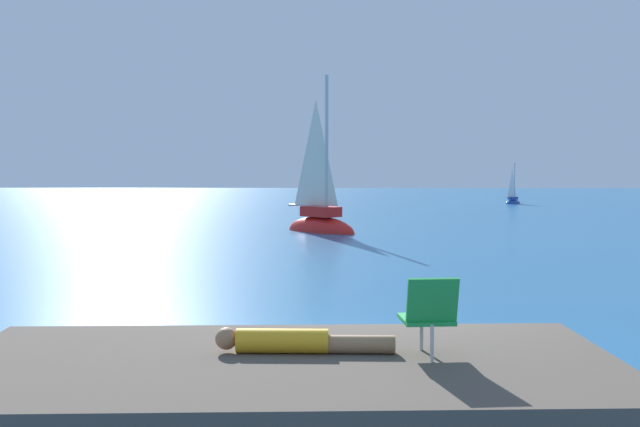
# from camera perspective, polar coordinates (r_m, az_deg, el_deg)

# --- Properties ---
(ground_plane) EXTENTS (160.00, 160.00, 0.00)m
(ground_plane) POSITION_cam_1_polar(r_m,az_deg,el_deg) (11.32, 3.59, -10.51)
(ground_plane) COLOR #236093
(shore_ledge) EXTENTS (6.49, 3.54, 0.90)m
(shore_ledge) POSITION_cam_1_polar(r_m,az_deg,el_deg) (7.82, -2.42, -13.56)
(shore_ledge) COLOR brown
(shore_ledge) RESTS_ON ground
(boulder_seaward) EXTENTS (1.26, 1.07, 0.83)m
(boulder_seaward) POSITION_cam_1_polar(r_m,az_deg,el_deg) (9.96, -8.31, -12.51)
(boulder_seaward) COLOR #4F4439
(boulder_seaward) RESTS_ON ground
(boulder_inland) EXTENTS (1.43, 1.23, 0.87)m
(boulder_inland) POSITION_cam_1_polar(r_m,az_deg,el_deg) (9.78, 3.93, -12.80)
(boulder_inland) COLOR brown
(boulder_inland) RESTS_ON ground
(sailboat_near) EXTENTS (3.43, 3.44, 6.90)m
(sailboat_near) POSITION_cam_1_polar(r_m,az_deg,el_deg) (32.28, 0.04, -0.65)
(sailboat_near) COLOR red
(sailboat_near) RESTS_ON ground
(sailboat_far) EXTENTS (1.54, 1.57, 3.12)m
(sailboat_far) POSITION_cam_1_polar(r_m,az_deg,el_deg) (56.75, 13.61, 0.86)
(sailboat_far) COLOR #193D99
(sailboat_far) RESTS_ON ground
(person_sunbather) EXTENTS (1.76, 0.25, 0.25)m
(person_sunbather) POSITION_cam_1_polar(r_m,az_deg,el_deg) (7.90, -1.75, -9.13)
(person_sunbather) COLOR gold
(person_sunbather) RESTS_ON shore_ledge
(beach_chair) EXTENTS (0.54, 0.64, 0.80)m
(beach_chair) POSITION_cam_1_polar(r_m,az_deg,el_deg) (7.70, 7.79, -7.00)
(beach_chair) COLOR green
(beach_chair) RESTS_ON shore_ledge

